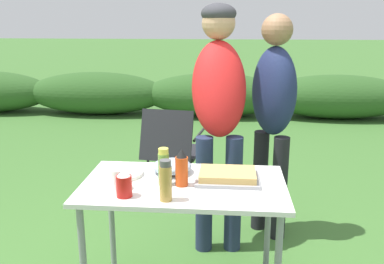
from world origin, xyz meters
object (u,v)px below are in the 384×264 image
at_px(standing_person_in_dark_puffer, 273,107).
at_px(folding_table, 184,196).
at_px(hot_sauce_bottle, 182,168).
at_px(spice_jar, 166,181).
at_px(food_tray, 228,176).
at_px(mixing_bowl, 172,166).
at_px(relish_jar, 164,167).
at_px(ketchup_bottle, 124,184).
at_px(paper_cup_stack, 118,179).
at_px(plate_stack, 121,173).
at_px(camp_chair_green_behind_table, 172,146).
at_px(standing_person_with_beanie, 219,98).

bearing_deg(standing_person_in_dark_puffer, folding_table, -74.31).
relative_size(hot_sauce_bottle, spice_jar, 0.97).
distance_m(food_tray, mixing_bowl, 0.34).
height_order(relish_jar, ketchup_bottle, relish_jar).
height_order(food_tray, paper_cup_stack, paper_cup_stack).
height_order(plate_stack, camp_chair_green_behind_table, camp_chair_green_behind_table).
distance_m(folding_table, camp_chair_green_behind_table, 1.59).
distance_m(plate_stack, paper_cup_stack, 0.20).
height_order(folding_table, ketchup_bottle, ketchup_bottle).
xyz_separation_m(mixing_bowl, standing_person_in_dark_puffer, (0.64, 0.73, 0.21)).
distance_m(plate_stack, standing_person_in_dark_puffer, 1.24).
xyz_separation_m(food_tray, relish_jar, (-0.34, -0.09, 0.07)).
height_order(plate_stack, relish_jar, relish_jar).
relative_size(food_tray, standing_person_with_beanie, 0.20).
bearing_deg(mixing_bowl, hot_sauce_bottle, -67.68).
relative_size(food_tray, ketchup_bottle, 2.48).
bearing_deg(mixing_bowl, standing_person_with_beanie, 66.48).
bearing_deg(standing_person_in_dark_puffer, ketchup_bottle, -79.69).
xyz_separation_m(spice_jar, camp_chair_green_behind_table, (-0.21, 1.78, -0.37)).
bearing_deg(folding_table, food_tray, 12.87).
bearing_deg(mixing_bowl, food_tray, -17.39).
xyz_separation_m(folding_table, standing_person_in_dark_puffer, (0.55, 0.88, 0.32)).
xyz_separation_m(standing_person_in_dark_puffer, camp_chair_green_behind_table, (-0.83, 0.67, -0.52)).
relative_size(mixing_bowl, spice_jar, 1.09).
distance_m(paper_cup_stack, camp_chair_green_behind_table, 1.69).
xyz_separation_m(relish_jar, camp_chair_green_behind_table, (-0.17, 1.58, -0.37)).
bearing_deg(paper_cup_stack, food_tray, 15.86).
bearing_deg(hot_sauce_bottle, ketchup_bottle, -148.00).
height_order(spice_jar, camp_chair_green_behind_table, spice_jar).
distance_m(food_tray, standing_person_with_beanie, 0.74).
height_order(folding_table, spice_jar, spice_jar).
bearing_deg(standing_person_with_beanie, standing_person_in_dark_puffer, 15.48).
bearing_deg(folding_table, plate_stack, 166.53).
xyz_separation_m(relish_jar, spice_jar, (0.04, -0.20, 0.00)).
height_order(food_tray, mixing_bowl, mixing_bowl).
bearing_deg(spice_jar, standing_person_in_dark_puffer, 60.99).
distance_m(hot_sauce_bottle, spice_jar, 0.21).
xyz_separation_m(plate_stack, spice_jar, (0.30, -0.32, 0.09)).
height_order(ketchup_bottle, standing_person_in_dark_puffer, standing_person_in_dark_puffer).
height_order(food_tray, relish_jar, relish_jar).
bearing_deg(food_tray, plate_stack, 176.75).
distance_m(folding_table, spice_jar, 0.30).
height_order(folding_table, standing_person_in_dark_puffer, standing_person_in_dark_puffer).
height_order(plate_stack, standing_person_in_dark_puffer, standing_person_in_dark_puffer).
bearing_deg(camp_chair_green_behind_table, spice_jar, -75.32).
height_order(plate_stack, paper_cup_stack, paper_cup_stack).
relative_size(plate_stack, relish_jar, 1.24).
bearing_deg(mixing_bowl, standing_person_in_dark_puffer, 48.76).
xyz_separation_m(mixing_bowl, ketchup_bottle, (-0.19, -0.36, 0.03)).
distance_m(plate_stack, spice_jar, 0.45).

